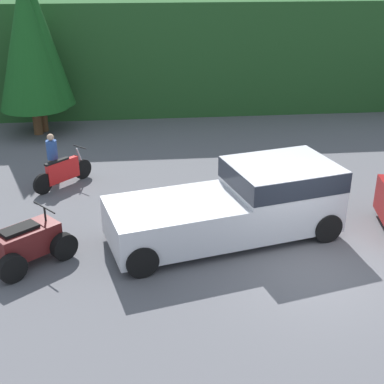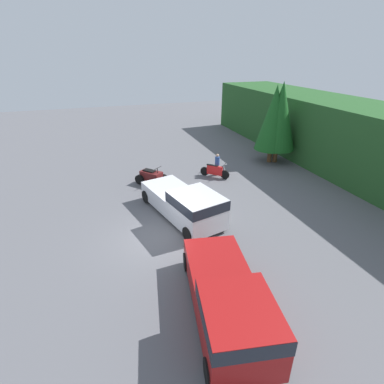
{
  "view_description": "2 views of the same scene",
  "coord_description": "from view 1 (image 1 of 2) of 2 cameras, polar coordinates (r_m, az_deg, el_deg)",
  "views": [
    {
      "loc": [
        -4.01,
        -10.38,
        6.73
      ],
      "look_at": [
        -2.64,
        2.59,
        0.95
      ],
      "focal_mm": 50.0,
      "sensor_mm": 36.0,
      "label": 1
    },
    {
      "loc": [
        12.31,
        -2.5,
        8.48
      ],
      "look_at": [
        -2.64,
        2.59,
        0.95
      ],
      "focal_mm": 28.0,
      "sensor_mm": 36.0,
      "label": 2
    }
  ],
  "objects": [
    {
      "name": "tree_mid_left",
      "position": [
        22.59,
        -16.54,
        15.38
      ],
      "size": [
        2.8,
        2.8,
        6.37
      ],
      "color": "brown",
      "rests_on": "ground_plane"
    },
    {
      "name": "dirt_bike",
      "position": [
        17.35,
        -13.59,
        2.06
      ],
      "size": [
        1.65,
        1.67,
        1.13
      ],
      "rotation": [
        0.0,
        0.0,
        0.79
      ],
      "color": "black",
      "rests_on": "ground_plane"
    },
    {
      "name": "tree_left",
      "position": [
        22.22,
        -17.08,
        14.86
      ],
      "size": [
        2.71,
        2.71,
        6.15
      ],
      "color": "brown",
      "rests_on": "ground_plane"
    },
    {
      "name": "pickup_truck_second",
      "position": [
        13.74,
        5.56,
        -0.94
      ],
      "size": [
        6.23,
        3.56,
        1.86
      ],
      "rotation": [
        0.0,
        0.0,
        0.24
      ],
      "color": "silver",
      "rests_on": "ground_plane"
    },
    {
      "name": "hillside_backdrop",
      "position": [
        27.02,
        2.65,
        14.82
      ],
      "size": [
        44.0,
        6.0,
        4.95
      ],
      "color": "#235123",
      "rests_on": "ground_plane"
    },
    {
      "name": "quad_atv",
      "position": [
        13.25,
        -17.17,
        -5.27
      ],
      "size": [
        2.31,
        2.2,
        1.28
      ],
      "rotation": [
        0.0,
        0.0,
        0.69
      ],
      "color": "black",
      "rests_on": "ground_plane"
    },
    {
      "name": "rider_person",
      "position": [
        17.54,
        -14.65,
        3.68
      ],
      "size": [
        0.48,
        0.48,
        1.65
      ],
      "rotation": [
        0.0,
        0.0,
        0.66
      ],
      "color": "brown",
      "rests_on": "ground_plane"
    },
    {
      "name": "ground_plane",
      "position": [
        13.0,
        12.98,
        -7.95
      ],
      "size": [
        80.0,
        80.0,
        0.0
      ],
      "primitive_type": "plane",
      "color": "#5B5B60"
    }
  ]
}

